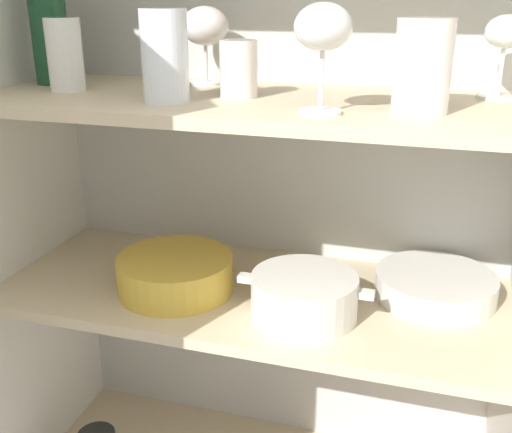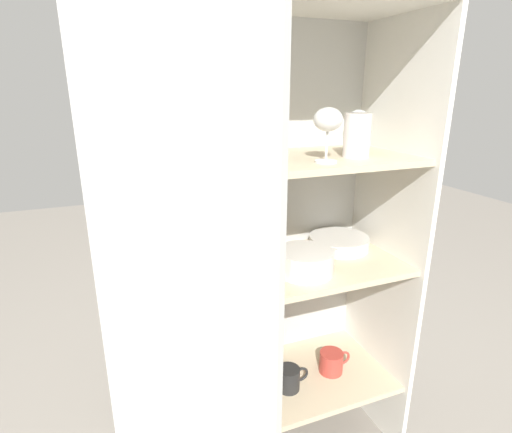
# 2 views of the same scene
# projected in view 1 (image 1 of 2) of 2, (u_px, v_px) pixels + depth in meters

# --- Properties ---
(cupboard_back_panel) EXTENTS (0.97, 0.02, 1.51)m
(cupboard_back_panel) POSITION_uv_depth(u_px,v_px,m) (278.00, 240.00, 1.28)
(cupboard_back_panel) COLOR silver
(cupboard_back_panel) RESTS_ON ground_plane
(cupboard_side_left) EXTENTS (0.02, 0.42, 1.51)m
(cupboard_side_left) POSITION_uv_depth(u_px,v_px,m) (32.00, 250.00, 1.23)
(cupboard_side_left) COLOR white
(cupboard_side_left) RESTS_ON ground_plane
(shelf_board_middle) EXTENTS (0.93, 0.38, 0.02)m
(shelf_board_middle) POSITION_uv_depth(u_px,v_px,m) (251.00, 295.00, 1.12)
(shelf_board_middle) COLOR beige
(shelf_board_upper) EXTENTS (0.93, 0.38, 0.02)m
(shelf_board_upper) POSITION_uv_depth(u_px,v_px,m) (250.00, 103.00, 0.99)
(shelf_board_upper) COLOR beige
(tumbler_glass_0) EXTENTS (0.06, 0.06, 0.12)m
(tumbler_glass_0) POSITION_uv_depth(u_px,v_px,m) (65.00, 55.00, 1.03)
(tumbler_glass_0) COLOR white
(tumbler_glass_0) RESTS_ON shelf_board_upper
(tumbler_glass_1) EXTENTS (0.08, 0.08, 0.13)m
(tumbler_glass_1) POSITION_uv_depth(u_px,v_px,m) (423.00, 66.00, 0.83)
(tumbler_glass_1) COLOR silver
(tumbler_glass_1) RESTS_ON shelf_board_upper
(tumbler_glass_2) EXTENTS (0.07, 0.07, 0.14)m
(tumbler_glass_2) POSITION_uv_depth(u_px,v_px,m) (165.00, 56.00, 0.92)
(tumbler_glass_2) COLOR white
(tumbler_glass_2) RESTS_ON shelf_board_upper
(tumbler_glass_3) EXTENTS (0.06, 0.06, 0.09)m
(tumbler_glass_3) POSITION_uv_depth(u_px,v_px,m) (239.00, 69.00, 0.97)
(tumbler_glass_3) COLOR silver
(tumbler_glass_3) RESTS_ON shelf_board_upper
(wine_glass_0) EXTENTS (0.07, 0.07, 0.13)m
(wine_glass_0) POSITION_uv_depth(u_px,v_px,m) (505.00, 39.00, 0.94)
(wine_glass_0) COLOR white
(wine_glass_0) RESTS_ON shelf_board_upper
(wine_glass_1) EXTENTS (0.08, 0.08, 0.15)m
(wine_glass_1) POSITION_uv_depth(u_px,v_px,m) (323.00, 32.00, 0.81)
(wine_glass_1) COLOR white
(wine_glass_1) RESTS_ON shelf_board_upper
(wine_glass_2) EXTENTS (0.09, 0.09, 0.14)m
(wine_glass_2) POSITION_uv_depth(u_px,v_px,m) (205.00, 29.00, 1.09)
(wine_glass_2) COLOR silver
(wine_glass_2) RESTS_ON shelf_board_upper
(wine_bottle) EXTENTS (0.07, 0.07, 0.29)m
(wine_bottle) POSITION_uv_depth(u_px,v_px,m) (47.00, 12.00, 1.09)
(wine_bottle) COLOR #194728
(wine_bottle) RESTS_ON shelf_board_upper
(plate_stack_white) EXTENTS (0.21, 0.21, 0.04)m
(plate_stack_white) POSITION_uv_depth(u_px,v_px,m) (435.00, 285.00, 1.08)
(plate_stack_white) COLOR silver
(plate_stack_white) RESTS_ON shelf_board_middle
(mixing_bowl_large) EXTENTS (0.21, 0.21, 0.07)m
(mixing_bowl_large) POSITION_uv_depth(u_px,v_px,m) (175.00, 272.00, 1.10)
(mixing_bowl_large) COLOR gold
(mixing_bowl_large) RESTS_ON shelf_board_middle
(casserole_dish) EXTENTS (0.23, 0.18, 0.07)m
(casserole_dish) POSITION_uv_depth(u_px,v_px,m) (304.00, 296.00, 1.01)
(casserole_dish) COLOR silver
(casserole_dish) RESTS_ON shelf_board_middle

